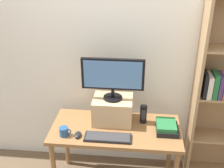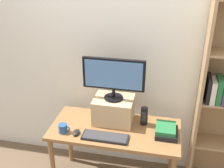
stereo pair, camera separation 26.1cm
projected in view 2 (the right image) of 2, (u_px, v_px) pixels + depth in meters
back_wall at (124, 57)px, 2.90m from camera, size 7.00×0.08×2.60m
desk at (115, 136)px, 2.80m from camera, size 1.27×0.60×0.72m
riser_box at (114, 110)px, 2.82m from camera, size 0.39×0.31×0.26m
computer_monitor at (114, 76)px, 2.66m from camera, size 0.60×0.18×0.42m
keyboard at (105, 137)px, 2.61m from camera, size 0.44×0.15×0.02m
computer_mouse at (76, 132)px, 2.67m from camera, size 0.06×0.10×0.04m
book_stack at (166, 131)px, 2.64m from camera, size 0.21×0.23×0.09m
coffee_mug at (63, 128)px, 2.68m from camera, size 0.11×0.09×0.09m
desk_speaker at (144, 116)px, 2.78m from camera, size 0.07×0.07×0.19m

